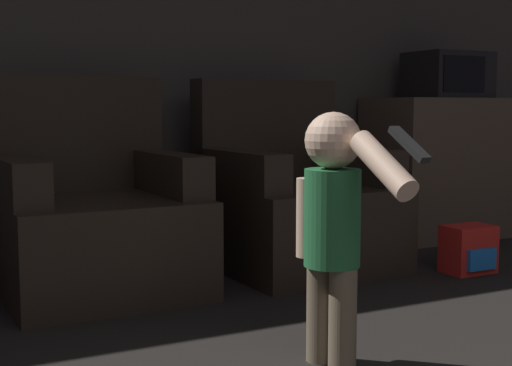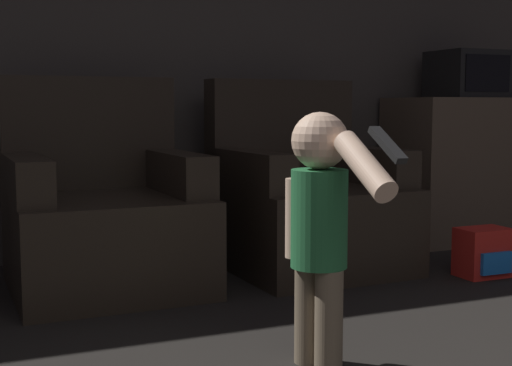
# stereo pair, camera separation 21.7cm
# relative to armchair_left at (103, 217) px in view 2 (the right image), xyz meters

# --- Properties ---
(wall_back) EXTENTS (8.40, 0.05, 2.60)m
(wall_back) POSITION_rel_armchair_left_xyz_m (0.24, 0.69, 0.96)
(wall_back) COLOR #423D38
(wall_back) RESTS_ON ground_plane
(armchair_left) EXTENTS (0.90, 0.92, 1.03)m
(armchair_left) POSITION_rel_armchair_left_xyz_m (0.00, 0.00, 0.00)
(armchair_left) COLOR black
(armchair_left) RESTS_ON ground_plane
(armchair_right) EXTENTS (0.92, 0.94, 1.03)m
(armchair_right) POSITION_rel_armchair_left_xyz_m (1.11, -0.00, 0.00)
(armchair_right) COLOR black
(armchair_right) RESTS_ON ground_plane
(person_toddler) EXTENTS (0.19, 0.59, 0.86)m
(person_toddler) POSITION_rel_armchair_left_xyz_m (0.45, -1.39, 0.16)
(person_toddler) COLOR brown
(person_toddler) RESTS_ON ground_plane
(toy_backpack) EXTENTS (0.26, 0.20, 0.25)m
(toy_backpack) POSITION_rel_armchair_left_xyz_m (1.85, -0.57, -0.22)
(toy_backpack) COLOR red
(toy_backpack) RESTS_ON ground_plane
(kitchen_counter) EXTENTS (1.37, 0.57, 0.94)m
(kitchen_counter) POSITION_rel_armchair_left_xyz_m (2.66, 0.34, 0.12)
(kitchen_counter) COLOR brown
(kitchen_counter) RESTS_ON ground_plane
(microwave) EXTENTS (0.50, 0.40, 0.30)m
(microwave) POSITION_rel_armchair_left_xyz_m (2.50, 0.34, 0.75)
(microwave) COLOR black
(microwave) RESTS_ON kitchen_counter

